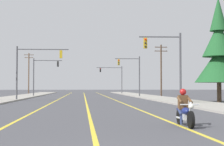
{
  "coord_description": "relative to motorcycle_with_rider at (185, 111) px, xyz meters",
  "views": [
    {
      "loc": [
        -0.39,
        -6.76,
        1.52
      ],
      "look_at": [
        1.43,
        15.63,
        2.39
      ],
      "focal_mm": 58.26,
      "sensor_mm": 36.0,
      "label": 1
    }
  ],
  "objects": [
    {
      "name": "traffic_signal_mid_right",
      "position": [
        3.63,
        40.9,
        3.44
      ],
      "size": [
        3.8,
        0.4,
        6.2
      ],
      "color": "#47474C",
      "rests_on": "ground"
    },
    {
      "name": "lane_stripe_right",
      "position": [
        -0.17,
        37.88,
        -0.58
      ],
      "size": [
        0.16,
        100.0,
        0.01
      ],
      "primitive_type": "cube",
      "color": "yellow",
      "rests_on": "ground"
    },
    {
      "name": "traffic_signal_mid_left",
      "position": [
        -10.56,
        45.74,
        3.5
      ],
      "size": [
        4.66,
        0.49,
        6.2
      ],
      "color": "#47474C",
      "rests_on": "ground"
    },
    {
      "name": "lane_stripe_center",
      "position": [
        -3.6,
        37.88,
        -0.58
      ],
      "size": [
        0.16,
        100.0,
        0.01
      ],
      "primitive_type": "cube",
      "color": "yellow",
      "rests_on": "ground"
    },
    {
      "name": "sidewalk_kerb_right",
      "position": [
        6.08,
        32.88,
        -0.52
      ],
      "size": [
        4.4,
        110.0,
        0.14
      ],
      "primitive_type": "cube",
      "color": "#9E998E",
      "rests_on": "ground"
    },
    {
      "name": "sidewalk_kerb_left",
      "position": [
        -13.23,
        32.88,
        -0.52
      ],
      "size": [
        4.4,
        110.0,
        0.14
      ],
      "primitive_type": "cube",
      "color": "#9E998E",
      "rests_on": "ground"
    },
    {
      "name": "utility_pole_right_far",
      "position": [
        8.97,
        45.07,
        4.03
      ],
      "size": [
        2.12,
        0.26,
        8.52
      ],
      "color": "#4C3828",
      "rests_on": "ground"
    },
    {
      "name": "traffic_signal_near_right",
      "position": [
        3.44,
        16.77,
        3.43
      ],
      "size": [
        3.65,
        0.37,
        6.2
      ],
      "color": "#47474C",
      "rests_on": "ground"
    },
    {
      "name": "lane_stripe_left",
      "position": [
        -6.91,
        37.88,
        -0.58
      ],
      "size": [
        0.16,
        100.0,
        0.01
      ],
      "primitive_type": "cube",
      "color": "yellow",
      "rests_on": "ground"
    },
    {
      "name": "utility_pole_left_far",
      "position": [
        -16.51,
        72.08,
        4.51
      ],
      "size": [
        2.21,
        0.26,
        9.46
      ],
      "color": "brown",
      "rests_on": "ground"
    },
    {
      "name": "traffic_signal_far_right",
      "position": [
        3.1,
        66.52,
        3.57
      ],
      "size": [
        5.76,
        0.6,
        6.2
      ],
      "color": "#47474C",
      "rests_on": "ground"
    },
    {
      "name": "conifer_tree_right_verge_near",
      "position": [
        9.79,
        21.74,
        4.32
      ],
      "size": [
        4.87,
        4.87,
        10.71
      ],
      "color": "#4C3828",
      "rests_on": "ground"
    },
    {
      "name": "motorcycle_with_rider",
      "position": [
        0.0,
        0.0,
        0.0
      ],
      "size": [
        0.7,
        2.19,
        1.46
      ],
      "color": "black",
      "rests_on": "ground"
    },
    {
      "name": "traffic_signal_near_left",
      "position": [
        -9.7,
        28.18,
        3.58
      ],
      "size": [
        5.96,
        0.37,
        6.2
      ],
      "color": "#47474C",
      "rests_on": "ground"
    }
  ]
}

